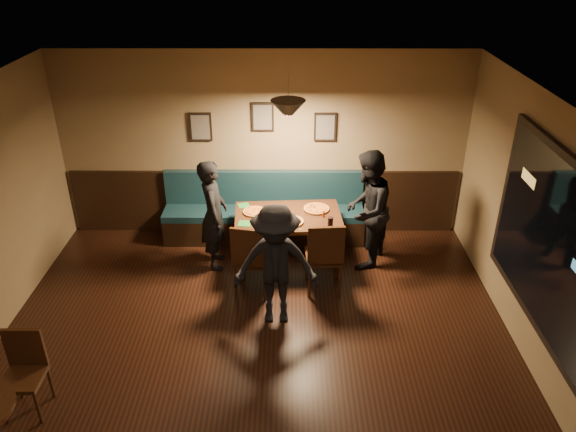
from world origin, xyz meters
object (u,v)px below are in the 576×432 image
at_px(chair_near_right, 324,255).
at_px(diner_right, 367,210).
at_px(tabasco_bottle, 324,214).
at_px(dining_table, 288,240).
at_px(diner_front, 276,265).
at_px(soda_glass, 330,223).
at_px(cafe_chair_far, 22,377).
at_px(booth_bench, 264,209).
at_px(diner_left, 214,215).
at_px(chair_near_left, 253,257).

bearing_deg(chair_near_right, diner_right, 42.25).
xyz_separation_m(diner_right, tabasco_bottle, (-0.59, -0.08, -0.02)).
bearing_deg(diner_right, chair_near_right, -20.95).
distance_m(dining_table, diner_front, 1.31).
xyz_separation_m(dining_table, diner_front, (-0.14, -1.24, 0.38)).
bearing_deg(tabasco_bottle, soda_glass, -76.62).
bearing_deg(cafe_chair_far, tabasco_bottle, -139.34).
bearing_deg(dining_table, chair_near_right, -56.02).
height_order(dining_table, tabasco_bottle, tabasco_bottle).
xyz_separation_m(booth_bench, diner_left, (-0.65, -0.72, 0.29)).
xyz_separation_m(diner_left, tabasco_bottle, (1.50, -0.04, 0.04)).
xyz_separation_m(dining_table, diner_left, (-1.01, -0.01, 0.40)).
bearing_deg(booth_bench, diner_right, -25.27).
bearing_deg(dining_table, soda_glass, -35.44).
bearing_deg(diner_front, booth_bench, 96.29).
bearing_deg(chair_near_right, chair_near_left, 179.25).
relative_size(dining_table, tabasco_bottle, 13.61).
distance_m(dining_table, tabasco_bottle, 0.65).
bearing_deg(diner_left, booth_bench, -48.28).
bearing_deg(diner_front, soda_glass, 52.05).
height_order(chair_near_left, soda_glass, chair_near_left).
distance_m(booth_bench, cafe_chair_far, 4.05).
distance_m(dining_table, cafe_chair_far, 3.71).
height_order(booth_bench, diner_front, diner_front).
xyz_separation_m(dining_table, chair_near_left, (-0.45, -0.64, 0.13)).
relative_size(chair_near_left, tabasco_bottle, 9.69).
distance_m(dining_table, soda_glass, 0.80).
bearing_deg(tabasco_bottle, diner_right, 8.08).
distance_m(tabasco_bottle, cafe_chair_far, 4.04).
bearing_deg(diner_right, dining_table, -64.94).
xyz_separation_m(chair_near_left, diner_right, (1.52, 0.68, 0.33)).
bearing_deg(chair_near_left, diner_left, 142.28).
height_order(diner_front, soda_glass, diner_front).
bearing_deg(cafe_chair_far, chair_near_right, -145.60).
bearing_deg(chair_near_right, tabasco_bottle, 84.11).
height_order(dining_table, chair_near_right, chair_near_right).
height_order(chair_near_right, diner_right, diner_right).
xyz_separation_m(booth_bench, chair_near_left, (-0.08, -1.36, 0.01)).
relative_size(dining_table, soda_glass, 9.50).
xyz_separation_m(dining_table, tabasco_bottle, (0.48, -0.05, 0.44)).
bearing_deg(cafe_chair_far, dining_table, -133.87).
xyz_separation_m(chair_near_right, cafe_chair_far, (-3.01, -2.09, -0.08)).
bearing_deg(diner_front, diner_left, 124.97).
relative_size(booth_bench, chair_near_left, 2.92).
relative_size(diner_right, tabasco_bottle, 15.89).
relative_size(diner_left, diner_right, 0.93).
height_order(chair_near_right, cafe_chair_far, chair_near_right).
distance_m(diner_front, cafe_chair_far, 2.83).
xyz_separation_m(booth_bench, soda_glass, (0.92, -1.06, 0.35)).
xyz_separation_m(diner_front, tabasco_bottle, (0.62, 1.19, 0.06)).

